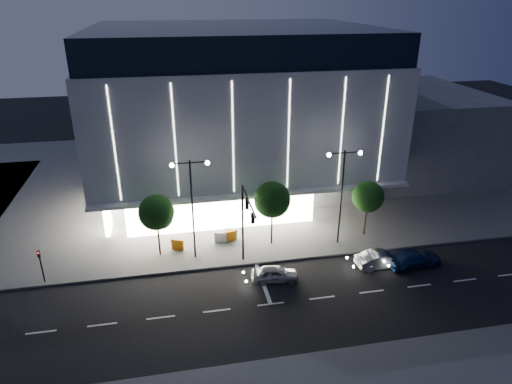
{
  "coord_description": "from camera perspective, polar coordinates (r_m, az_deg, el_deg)",
  "views": [
    {
      "loc": [
        -4.35,
        -28.4,
        21.13
      ],
      "look_at": [
        2.72,
        7.85,
        5.0
      ],
      "focal_mm": 32.0,
      "sensor_mm": 36.0,
      "label": 1
    }
  ],
  "objects": [
    {
      "name": "car_second",
      "position": [
        39.92,
        15.36,
        -8.12
      ],
      "size": [
        4.4,
        1.71,
        1.43
      ],
      "primitive_type": "imported",
      "rotation": [
        0.0,
        0.0,
        1.62
      ],
      "color": "#9C9EA4",
      "rests_on": "ground"
    },
    {
      "name": "car_lead",
      "position": [
        36.87,
        2.4,
        -10.19
      ],
      "size": [
        3.91,
        2.0,
        1.28
      ],
      "primitive_type": "imported",
      "rotation": [
        0.0,
        0.0,
        1.44
      ],
      "color": "gray",
      "rests_on": "ground"
    },
    {
      "name": "museum",
      "position": [
        52.58,
        -2.79,
        10.53
      ],
      "size": [
        30.0,
        25.8,
        18.0
      ],
      "color": "#4C4C51",
      "rests_on": "ground"
    },
    {
      "name": "sidewalk_museum",
      "position": [
        57.24,
        -0.86,
        2.01
      ],
      "size": [
        70.0,
        40.0,
        0.15
      ],
      "primitive_type": "cube",
      "color": "#474747",
      "rests_on": "ground"
    },
    {
      "name": "annex_building",
      "position": [
        62.66,
        18.54,
        7.45
      ],
      "size": [
        16.0,
        20.0,
        10.0
      ],
      "primitive_type": "cube",
      "color": "#4C4C51",
      "rests_on": "ground"
    },
    {
      "name": "street_lamp_east",
      "position": [
        40.24,
        10.74,
        1.01
      ],
      "size": [
        3.16,
        0.36,
        9.0
      ],
      "color": "black",
      "rests_on": "ground"
    },
    {
      "name": "tree_right",
      "position": [
        43.06,
        13.81,
        -0.75
      ],
      "size": [
        2.91,
        2.91,
        5.51
      ],
      "color": "black",
      "rests_on": "ground"
    },
    {
      "name": "tree_mid",
      "position": [
        40.08,
        2.06,
        -1.2
      ],
      "size": [
        3.25,
        3.25,
        6.15
      ],
      "color": "black",
      "rests_on": "ground"
    },
    {
      "name": "traffic_mast",
      "position": [
        35.99,
        -1.32,
        -2.99
      ],
      "size": [
        0.33,
        5.89,
        7.07
      ],
      "color": "black",
      "rests_on": "ground"
    },
    {
      "name": "barrier_c",
      "position": [
        42.14,
        -3.3,
        -5.53
      ],
      "size": [
        1.13,
        0.46,
        1.0
      ],
      "primitive_type": "cube",
      "rotation": [
        0.0,
        0.0,
        0.19
      ],
      "color": "orange",
      "rests_on": "sidewalk_museum"
    },
    {
      "name": "barrier_d",
      "position": [
        42.57,
        -3.06,
        -5.2
      ],
      "size": [
        1.12,
        0.61,
        1.0
      ],
      "primitive_type": "cube",
      "rotation": [
        0.0,
        0.0,
        -0.34
      ],
      "color": "silver",
      "rests_on": "sidewalk_museum"
    },
    {
      "name": "barrier_b",
      "position": [
        41.99,
        -4.46,
        -5.68
      ],
      "size": [
        1.13,
        0.54,
        1.0
      ],
      "primitive_type": "cube",
      "rotation": [
        0.0,
        0.0,
        -0.27
      ],
      "color": "silver",
      "rests_on": "sidewalk_museum"
    },
    {
      "name": "street_lamp_west",
      "position": [
        37.62,
        -8.04,
        -0.44
      ],
      "size": [
        3.16,
        0.36,
        9.0
      ],
      "color": "black",
      "rests_on": "ground"
    },
    {
      "name": "barrier_a",
      "position": [
        41.33,
        -9.77,
        -6.49
      ],
      "size": [
        1.1,
        0.69,
        1.0
      ],
      "primitive_type": "cube",
      "rotation": [
        0.0,
        0.0,
        -0.43
      ],
      "color": "orange",
      "rests_on": "sidewalk_museum"
    },
    {
      "name": "ped_signal_far",
      "position": [
        39.57,
        -25.31,
        -8.03
      ],
      "size": [
        0.22,
        0.24,
        3.0
      ],
      "color": "black",
      "rests_on": "ground"
    },
    {
      "name": "ground",
      "position": [
        35.66,
        -1.92,
        -12.76
      ],
      "size": [
        160.0,
        160.0,
        0.0
      ],
      "primitive_type": "plane",
      "color": "black",
      "rests_on": "ground"
    },
    {
      "name": "tree_left",
      "position": [
        39.36,
        -12.3,
        -2.74
      ],
      "size": [
        3.02,
        3.02,
        5.72
      ],
      "color": "black",
      "rests_on": "ground"
    },
    {
      "name": "car_third",
      "position": [
        40.88,
        19.18,
        -7.85
      ],
      "size": [
        5.02,
        2.52,
        1.4
      ],
      "primitive_type": "imported",
      "rotation": [
        0.0,
        0.0,
        1.69
      ],
      "color": "navy",
      "rests_on": "ground"
    }
  ]
}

